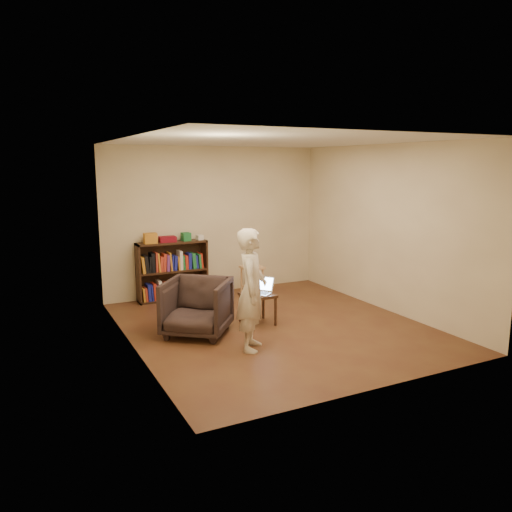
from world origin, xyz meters
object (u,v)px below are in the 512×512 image
armchair (197,307)px  side_table (258,299)px  laptop (261,289)px  person (252,290)px  bookshelf (172,274)px  stool (252,272)px

armchair → side_table: size_ratio=1.89×
laptop → person: (-0.58, -0.88, 0.26)m
armchair → side_table: 0.95m
person → bookshelf: bearing=37.5°
stool → person: 2.66m
bookshelf → laptop: 2.00m
laptop → side_table: bearing=-109.6°
stool → laptop: bearing=-111.6°
side_table → armchair: bearing=-177.0°
armchair → person: (0.43, -0.81, 0.38)m
armchair → person: person is taller
bookshelf → person: (0.18, -2.74, 0.32)m
stool → armchair: armchair is taller
bookshelf → side_table: (0.70, -1.87, -0.07)m
side_table → person: 1.08m
bookshelf → side_table: size_ratio=2.67×
armchair → laptop: (1.01, 0.07, 0.12)m
side_table → person: (-0.52, -0.86, 0.39)m
bookshelf → stool: size_ratio=2.31×
laptop → person: size_ratio=0.29×
laptop → person: 1.09m
stool → person: bearing=-116.2°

